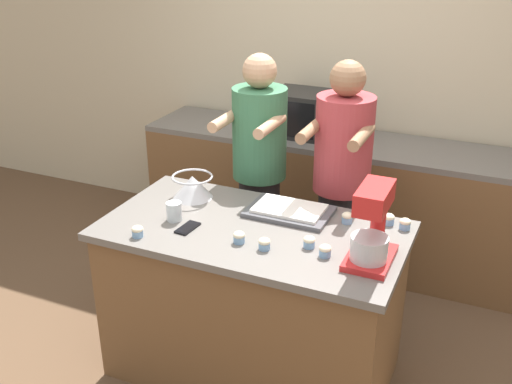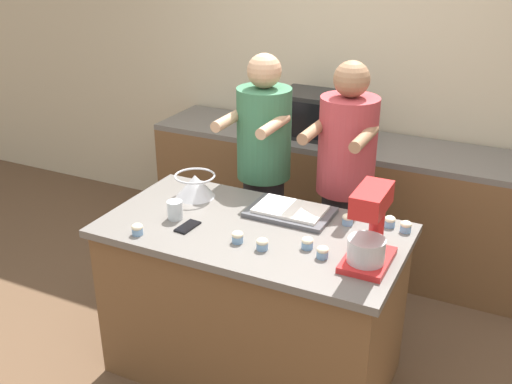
% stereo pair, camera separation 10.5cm
% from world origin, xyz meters
% --- Properties ---
extents(ground_plane, '(16.00, 16.00, 0.00)m').
position_xyz_m(ground_plane, '(0.00, 0.00, 0.00)').
color(ground_plane, brown).
extents(back_wall, '(10.00, 0.06, 2.70)m').
position_xyz_m(back_wall, '(0.00, 1.79, 1.35)').
color(back_wall, beige).
rests_on(back_wall, ground_plane).
extents(island_counter, '(1.54, 0.82, 0.90)m').
position_xyz_m(island_counter, '(0.00, 0.00, 0.45)').
color(island_counter, brown).
rests_on(island_counter, ground_plane).
extents(back_counter, '(2.80, 0.60, 0.92)m').
position_xyz_m(back_counter, '(0.00, 1.44, 0.46)').
color(back_counter, brown).
rests_on(back_counter, ground_plane).
extents(person_left, '(0.34, 0.50, 1.63)m').
position_xyz_m(person_left, '(-0.26, 0.68, 0.86)').
color(person_left, '#232328').
rests_on(person_left, ground_plane).
extents(person_right, '(0.35, 0.51, 1.64)m').
position_xyz_m(person_right, '(0.26, 0.68, 0.86)').
color(person_right, '#232328').
rests_on(person_right, ground_plane).
extents(stand_mixer, '(0.20, 0.30, 0.37)m').
position_xyz_m(stand_mixer, '(0.62, -0.09, 1.06)').
color(stand_mixer, red).
rests_on(stand_mixer, island_counter).
extents(mixing_bowl, '(0.23, 0.23, 0.13)m').
position_xyz_m(mixing_bowl, '(-0.46, 0.20, 0.97)').
color(mixing_bowl, '#BCBCC1').
rests_on(mixing_bowl, island_counter).
extents(baking_tray, '(0.44, 0.29, 0.04)m').
position_xyz_m(baking_tray, '(0.11, 0.22, 0.91)').
color(baking_tray, '#4C4C51').
rests_on(baking_tray, island_counter).
extents(microwave_oven, '(0.47, 0.36, 0.31)m').
position_xyz_m(microwave_oven, '(-0.23, 1.44, 1.07)').
color(microwave_oven, black).
rests_on(microwave_oven, back_counter).
extents(cell_phone, '(0.08, 0.15, 0.01)m').
position_xyz_m(cell_phone, '(-0.29, -0.15, 0.90)').
color(cell_phone, black).
rests_on(cell_phone, island_counter).
extents(drinking_glass, '(0.08, 0.08, 0.10)m').
position_xyz_m(drinking_glass, '(-0.41, -0.09, 0.95)').
color(drinking_glass, silver).
rests_on(drinking_glass, island_counter).
extents(cupcake_0, '(0.06, 0.06, 0.06)m').
position_xyz_m(cupcake_0, '(0.33, -0.08, 0.93)').
color(cupcake_0, '#759EC6').
rests_on(cupcake_0, island_counter).
extents(cupcake_1, '(0.06, 0.06, 0.06)m').
position_xyz_m(cupcake_1, '(0.71, 0.29, 0.93)').
color(cupcake_1, '#759EC6').
rests_on(cupcake_1, island_counter).
extents(cupcake_2, '(0.06, 0.06, 0.06)m').
position_xyz_m(cupcake_2, '(0.42, -0.13, 0.93)').
color(cupcake_2, '#759EC6').
rests_on(cupcake_2, island_counter).
extents(cupcake_3, '(0.06, 0.06, 0.06)m').
position_xyz_m(cupcake_3, '(0.01, -0.17, 0.93)').
color(cupcake_3, '#759EC6').
rests_on(cupcake_3, island_counter).
extents(cupcake_4, '(0.06, 0.06, 0.06)m').
position_xyz_m(cupcake_4, '(0.62, 0.31, 0.93)').
color(cupcake_4, '#759EC6').
rests_on(cupcake_4, island_counter).
extents(cupcake_5, '(0.06, 0.06, 0.06)m').
position_xyz_m(cupcake_5, '(0.14, -0.18, 0.93)').
color(cupcake_5, '#759EC6').
rests_on(cupcake_5, island_counter).
extents(cupcake_6, '(0.06, 0.06, 0.06)m').
position_xyz_m(cupcake_6, '(0.42, 0.24, 0.93)').
color(cupcake_6, '#759EC6').
rests_on(cupcake_6, island_counter).
extents(cupcake_7, '(0.06, 0.06, 0.06)m').
position_xyz_m(cupcake_7, '(-0.48, -0.32, 0.93)').
color(cupcake_7, '#759EC6').
rests_on(cupcake_7, island_counter).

